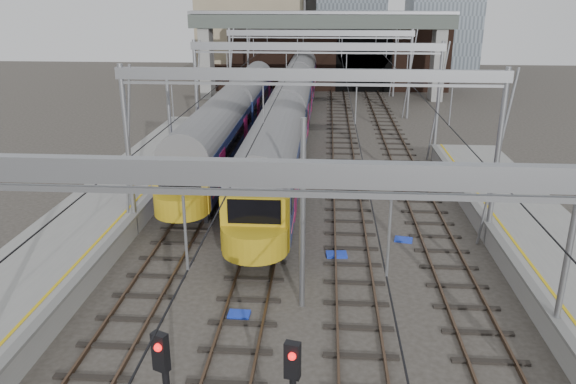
{
  "coord_description": "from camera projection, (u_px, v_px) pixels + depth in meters",
  "views": [
    {
      "loc": [
        0.73,
        -16.06,
        10.76
      ],
      "look_at": [
        -0.91,
        7.74,
        2.4
      ],
      "focal_mm": 35.0,
      "sensor_mm": 36.0,
      "label": 1
    }
  ],
  "objects": [
    {
      "name": "platform_left",
      "position": [
        38.0,
        277.0,
        21.56
      ],
      "size": [
        4.32,
        55.0,
        1.12
      ],
      "color": "gray",
      "rests_on": "ground"
    },
    {
      "name": "overhead_line",
      "position": [
        316.0,
        63.0,
        36.78
      ],
      "size": [
        16.8,
        80.0,
        8.0
      ],
      "color": "gray",
      "rests_on": "ground"
    },
    {
      "name": "equip_cover_a",
      "position": [
        239.0,
        314.0,
        19.96
      ],
      "size": [
        0.79,
        0.57,
        0.09
      ],
      "primitive_type": "cube",
      "rotation": [
        0.0,
        0.0,
        -0.03
      ],
      "color": "blue",
      "rests_on": "ground"
    },
    {
      "name": "equip_cover_c",
      "position": [
        403.0,
        240.0,
        26.06
      ],
      "size": [
        0.9,
        0.72,
        0.09
      ],
      "primitive_type": "cube",
      "rotation": [
        0.0,
        0.0,
        -0.2
      ],
      "color": "blue",
      "rests_on": "ground"
    },
    {
      "name": "equip_cover_b",
      "position": [
        337.0,
        254.0,
        24.55
      ],
      "size": [
        0.95,
        0.71,
        0.11
      ],
      "primitive_type": "cube",
      "rotation": [
        0.0,
        0.0,
        0.09
      ],
      "color": "blue",
      "rests_on": "ground"
    },
    {
      "name": "train_second",
      "position": [
        234.0,
        116.0,
        41.01
      ],
      "size": [
        2.74,
        31.67,
        4.73
      ],
      "color": "black",
      "rests_on": "ground"
    },
    {
      "name": "overbridge",
      "position": [
        321.0,
        30.0,
        59.63
      ],
      "size": [
        28.0,
        3.0,
        9.25
      ],
      "color": "gray",
      "rests_on": "ground"
    },
    {
      "name": "ground",
      "position": [
        299.0,
        337.0,
        18.73
      ],
      "size": [
        160.0,
        160.0,
        0.0
      ],
      "primitive_type": "plane",
      "color": "#38332D",
      "rests_on": "ground"
    },
    {
      "name": "retaining_wall",
      "position": [
        333.0,
        53.0,
        66.09
      ],
      "size": [
        28.0,
        2.75,
        9.0
      ],
      "color": "black",
      "rests_on": "ground"
    },
    {
      "name": "tracks",
      "position": [
        312.0,
        190.0,
        32.84
      ],
      "size": [
        14.4,
        80.0,
        0.22
      ],
      "color": "#4C3828",
      "rests_on": "ground"
    },
    {
      "name": "train_main",
      "position": [
        298.0,
        88.0,
        53.15
      ],
      "size": [
        2.86,
        66.0,
        4.89
      ],
      "color": "black",
      "rests_on": "ground"
    }
  ]
}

